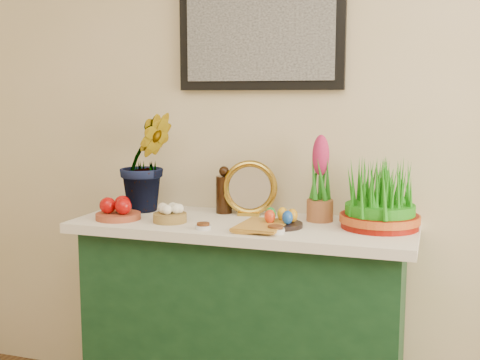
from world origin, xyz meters
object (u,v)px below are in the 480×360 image
object	(u,v)px
sideboard	(244,328)
book	(241,223)
hyacinth_green	(146,146)
mirror	(250,189)
wheatgrass_sabzeh	(380,200)

from	to	relation	value
sideboard	book	distance (m)	0.49
sideboard	hyacinth_green	xyz separation A→B (m)	(-0.49, 0.09, 0.76)
sideboard	mirror	world-z (taller)	mirror
sideboard	book	xyz separation A→B (m)	(0.02, -0.11, 0.48)
mirror	hyacinth_green	bearing A→B (deg)	-174.01
hyacinth_green	mirror	distance (m)	0.50
hyacinth_green	book	xyz separation A→B (m)	(0.51, -0.20, -0.28)
sideboard	book	world-z (taller)	book
mirror	book	size ratio (longest dim) A/B	1.04
mirror	wheatgrass_sabzeh	world-z (taller)	wheatgrass_sabzeh
hyacinth_green	mirror	size ratio (longest dim) A/B	2.40
sideboard	wheatgrass_sabzeh	size ratio (longest dim) A/B	4.15
hyacinth_green	wheatgrass_sabzeh	distance (m)	1.05
mirror	book	world-z (taller)	mirror
book	wheatgrass_sabzeh	bearing A→B (deg)	20.47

